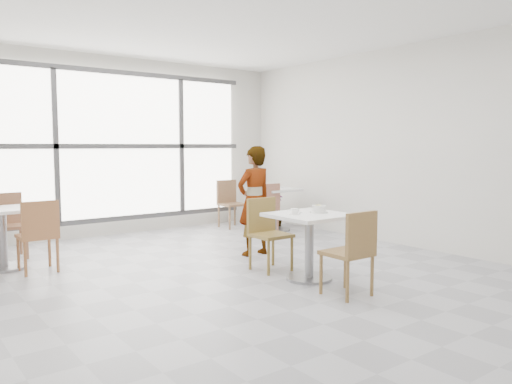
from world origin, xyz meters
TOP-DOWN VIEW (x-y plane):
  - floor at (0.00, 0.00)m, footprint 7.00×7.00m
  - ceiling at (0.00, 0.00)m, footprint 7.00×7.00m
  - wall_back at (0.00, 3.50)m, footprint 6.00×0.00m
  - wall_right at (3.00, 0.00)m, footprint 0.00×7.00m
  - window at (0.00, 3.44)m, footprint 4.60×0.07m
  - main_table at (0.51, -0.62)m, footprint 0.80×0.80m
  - chair_near at (0.41, -1.36)m, footprint 0.42×0.42m
  - chair_far at (0.43, 0.05)m, footprint 0.42×0.42m
  - oatmeal_bowl at (0.66, -0.62)m, footprint 0.21×0.21m
  - coffee_cup at (0.34, -0.57)m, footprint 0.16×0.13m
  - person at (0.78, 0.77)m, footprint 0.57×0.39m
  - bg_table_left at (-2.15, 2.00)m, footprint 0.70×0.70m
  - bg_table_right at (2.29, 2.16)m, footprint 0.70×0.70m
  - bg_chair_left_near at (-1.85, 1.53)m, footprint 0.42×0.42m
  - bg_chair_left_far at (-1.97, 2.66)m, footprint 0.42×0.42m
  - bg_chair_right_near at (1.93, 1.97)m, footprint 0.42×0.42m
  - bg_chair_right_far at (1.85, 2.95)m, footprint 0.42×0.42m
  - plant_right at (2.51, 2.50)m, footprint 0.51×0.51m

SIDE VIEW (x-z plane):
  - floor at x=0.00m, z-range 0.00..0.00m
  - plant_right at x=2.51m, z-range 0.00..0.72m
  - bg_table_left at x=-2.15m, z-range 0.11..0.86m
  - bg_table_right at x=2.29m, z-range 0.11..0.86m
  - chair_near at x=0.41m, z-range 0.07..0.94m
  - chair_far at x=0.43m, z-range 0.07..0.94m
  - bg_chair_left_near at x=-1.85m, z-range 0.07..0.94m
  - bg_chair_left_far at x=-1.97m, z-range 0.07..0.94m
  - bg_chair_right_near at x=1.93m, z-range 0.07..0.94m
  - bg_chair_right_far at x=1.85m, z-range 0.07..0.94m
  - main_table at x=0.51m, z-range 0.15..0.90m
  - person at x=0.78m, z-range 0.00..1.51m
  - coffee_cup at x=0.34m, z-range 0.75..0.81m
  - oatmeal_bowl at x=0.66m, z-range 0.75..0.84m
  - window at x=0.00m, z-range 0.24..2.76m
  - wall_back at x=0.00m, z-range -1.50..4.50m
  - wall_right at x=3.00m, z-range -2.00..5.00m
  - ceiling at x=0.00m, z-range 3.00..3.00m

